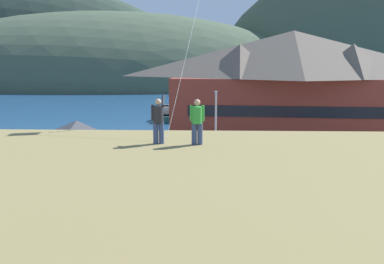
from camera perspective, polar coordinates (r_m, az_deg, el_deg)
ground_plane at (r=24.36m, az=1.44°, el=-11.22°), size 600.00×600.00×0.00m
parking_lot_pad at (r=29.05m, az=1.52°, el=-7.49°), size 40.00×20.00×0.10m
bay_water at (r=83.13m, az=1.78°, el=4.24°), size 360.00×84.00×0.03m
far_hill_west_ridge at (r=155.56m, az=-20.79°, el=6.45°), size 114.89×46.31×67.33m
far_hill_east_peak at (r=138.55m, az=-12.62°, el=6.47°), size 146.12×68.62×48.03m
harbor_lodge at (r=45.42m, az=14.04°, el=6.81°), size 27.87×14.03×11.93m
storage_shed_near_lot at (r=28.52m, az=-15.85°, el=-3.05°), size 7.15×6.64×4.87m
wharf_dock at (r=57.11m, az=-0.19°, el=1.74°), size 3.20×10.91×0.70m
moored_boat_wharfside at (r=59.51m, az=-3.56°, el=2.43°), size 3.05×7.87×2.16m
moored_boat_outer_mooring at (r=57.43m, az=3.19°, el=2.15°), size 2.56×6.67×2.16m
moored_boat_inner_slip at (r=59.28m, az=-3.61°, el=2.40°), size 2.51×7.82×2.16m
parked_car_front_row_silver at (r=30.88m, az=5.67°, el=-4.48°), size 4.25×2.15×1.82m
parked_car_back_row_left at (r=23.51m, az=8.07°, el=-9.37°), size 4.21×2.07×1.82m
parked_car_corner_spot at (r=33.22m, az=-22.75°, el=-4.19°), size 4.27×2.18×1.82m
parked_car_lone_by_shed at (r=32.06m, az=20.45°, el=-4.55°), size 4.30×2.25×1.82m
parked_car_back_row_right at (r=24.72m, az=21.29°, el=-9.00°), size 4.27×2.19×1.82m
parked_car_mid_row_center at (r=25.18m, az=-6.04°, el=-7.97°), size 4.27×2.19×1.82m
parking_light_pole at (r=33.63m, az=3.39°, el=1.41°), size 0.24×0.78×6.20m
person_kite_flyer at (r=15.40m, az=-4.81°, el=1.82°), size 0.52×0.67×1.86m
person_companion at (r=15.17m, az=0.73°, el=1.66°), size 0.55×0.40×1.74m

